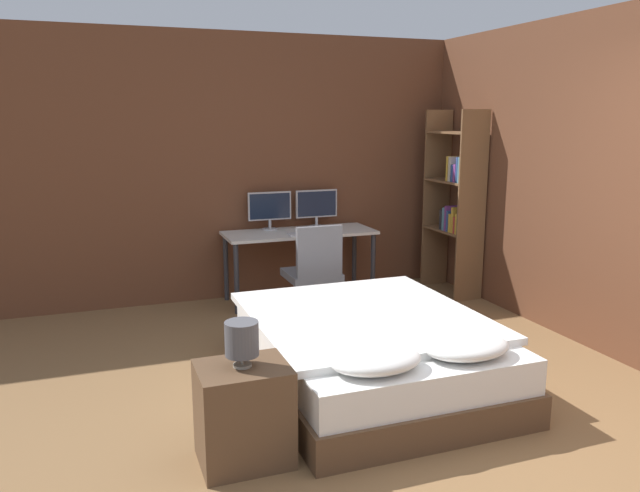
{
  "coord_description": "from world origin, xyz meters",
  "views": [
    {
      "loc": [
        -2.03,
        -2.59,
        1.88
      ],
      "look_at": [
        -0.17,
        2.47,
        0.75
      ],
      "focal_mm": 35.0,
      "sensor_mm": 36.0,
      "label": 1
    }
  ],
  "objects_px": {
    "computer_mouse": "(330,231)",
    "bedside_lamp": "(242,339)",
    "monitor_left": "(270,208)",
    "bookshelf": "(457,197)",
    "office_chair": "(314,281)",
    "keyboard": "(305,234)",
    "desk": "(300,240)",
    "monitor_right": "(317,206)",
    "bed": "(370,352)",
    "nightstand": "(244,414)"
  },
  "relations": [
    {
      "from": "bedside_lamp",
      "to": "keyboard",
      "type": "xyz_separation_m",
      "value": [
        1.27,
        2.65,
        0.02
      ]
    },
    {
      "from": "nightstand",
      "to": "bedside_lamp",
      "type": "bearing_deg",
      "value": 180.0
    },
    {
      "from": "bedside_lamp",
      "to": "bookshelf",
      "type": "bearing_deg",
      "value": 40.74
    },
    {
      "from": "monitor_right",
      "to": "keyboard",
      "type": "distance_m",
      "value": 0.51
    },
    {
      "from": "nightstand",
      "to": "computer_mouse",
      "type": "bearing_deg",
      "value": 60.01
    },
    {
      "from": "computer_mouse",
      "to": "office_chair",
      "type": "relative_size",
      "value": 0.08
    },
    {
      "from": "monitor_left",
      "to": "keyboard",
      "type": "xyz_separation_m",
      "value": [
        0.26,
        -0.38,
        -0.22
      ]
    },
    {
      "from": "monitor_left",
      "to": "keyboard",
      "type": "relative_size",
      "value": 1.31
    },
    {
      "from": "desk",
      "to": "monitor_left",
      "type": "xyz_separation_m",
      "value": [
        -0.26,
        0.19,
        0.31
      ]
    },
    {
      "from": "bookshelf",
      "to": "monitor_left",
      "type": "bearing_deg",
      "value": 163.82
    },
    {
      "from": "computer_mouse",
      "to": "nightstand",
      "type": "bearing_deg",
      "value": -119.99
    },
    {
      "from": "bedside_lamp",
      "to": "monitor_left",
      "type": "height_order",
      "value": "monitor_left"
    },
    {
      "from": "keyboard",
      "to": "bookshelf",
      "type": "xyz_separation_m",
      "value": [
        1.62,
        -0.16,
        0.31
      ]
    },
    {
      "from": "computer_mouse",
      "to": "bedside_lamp",
      "type": "bearing_deg",
      "value": -119.99
    },
    {
      "from": "bedside_lamp",
      "to": "desk",
      "type": "distance_m",
      "value": 3.12
    },
    {
      "from": "nightstand",
      "to": "bedside_lamp",
      "type": "distance_m",
      "value": 0.43
    },
    {
      "from": "nightstand",
      "to": "office_chair",
      "type": "relative_size",
      "value": 0.61
    },
    {
      "from": "bed",
      "to": "desk",
      "type": "relative_size",
      "value": 1.29
    },
    {
      "from": "desk",
      "to": "office_chair",
      "type": "distance_m",
      "value": 0.72
    },
    {
      "from": "monitor_left",
      "to": "bookshelf",
      "type": "xyz_separation_m",
      "value": [
        1.88,
        -0.55,
        0.09
      ]
    },
    {
      "from": "bedside_lamp",
      "to": "nightstand",
      "type": "bearing_deg",
      "value": 0.0
    },
    {
      "from": "bed",
      "to": "desk",
      "type": "distance_m",
      "value": 2.23
    },
    {
      "from": "monitor_left",
      "to": "bookshelf",
      "type": "distance_m",
      "value": 1.96
    },
    {
      "from": "keyboard",
      "to": "computer_mouse",
      "type": "relative_size",
      "value": 4.95
    },
    {
      "from": "desk",
      "to": "bookshelf",
      "type": "bearing_deg",
      "value": -12.24
    },
    {
      "from": "bedside_lamp",
      "to": "bookshelf",
      "type": "distance_m",
      "value": 3.83
    },
    {
      "from": "bed",
      "to": "computer_mouse",
      "type": "xyz_separation_m",
      "value": [
        0.47,
        1.99,
        0.49
      ]
    },
    {
      "from": "bed",
      "to": "computer_mouse",
      "type": "distance_m",
      "value": 2.1
    },
    {
      "from": "computer_mouse",
      "to": "bookshelf",
      "type": "xyz_separation_m",
      "value": [
        1.36,
        -0.16,
        0.3
      ]
    },
    {
      "from": "desk",
      "to": "office_chair",
      "type": "bearing_deg",
      "value": -97.32
    },
    {
      "from": "desk",
      "to": "monitor_right",
      "type": "distance_m",
      "value": 0.45
    },
    {
      "from": "bedside_lamp",
      "to": "keyboard",
      "type": "bearing_deg",
      "value": 64.46
    },
    {
      "from": "desk",
      "to": "keyboard",
      "type": "distance_m",
      "value": 0.21
    },
    {
      "from": "monitor_left",
      "to": "monitor_right",
      "type": "xyz_separation_m",
      "value": [
        0.51,
        0.0,
        0.0
      ]
    },
    {
      "from": "bed",
      "to": "bookshelf",
      "type": "height_order",
      "value": "bookshelf"
    },
    {
      "from": "desk",
      "to": "office_chair",
      "type": "relative_size",
      "value": 1.68
    },
    {
      "from": "computer_mouse",
      "to": "bookshelf",
      "type": "relative_size",
      "value": 0.04
    },
    {
      "from": "keyboard",
      "to": "desk",
      "type": "bearing_deg",
      "value": 90.0
    },
    {
      "from": "monitor_right",
      "to": "bookshelf",
      "type": "height_order",
      "value": "bookshelf"
    },
    {
      "from": "bedside_lamp",
      "to": "monitor_right",
      "type": "distance_m",
      "value": 3.41
    },
    {
      "from": "computer_mouse",
      "to": "bookshelf",
      "type": "bearing_deg",
      "value": -6.8
    },
    {
      "from": "monitor_right",
      "to": "computer_mouse",
      "type": "relative_size",
      "value": 6.5
    },
    {
      "from": "bed",
      "to": "bedside_lamp",
      "type": "height_order",
      "value": "bedside_lamp"
    },
    {
      "from": "office_chair",
      "to": "bedside_lamp",
      "type": "bearing_deg",
      "value": -118.53
    },
    {
      "from": "keyboard",
      "to": "office_chair",
      "type": "xyz_separation_m",
      "value": [
        -0.09,
        -0.48,
        -0.36
      ]
    },
    {
      "from": "bedside_lamp",
      "to": "office_chair",
      "type": "relative_size",
      "value": 0.27
    },
    {
      "from": "office_chair",
      "to": "keyboard",
      "type": "bearing_deg",
      "value": 79.84
    },
    {
      "from": "nightstand",
      "to": "computer_mouse",
      "type": "xyz_separation_m",
      "value": [
        1.53,
        2.65,
        0.46
      ]
    },
    {
      "from": "bedside_lamp",
      "to": "computer_mouse",
      "type": "bearing_deg",
      "value": 60.01
    },
    {
      "from": "desk",
      "to": "monitor_right",
      "type": "height_order",
      "value": "monitor_right"
    }
  ]
}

